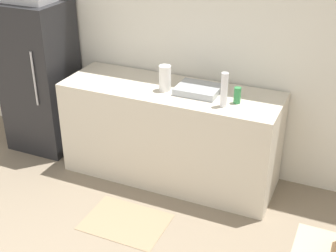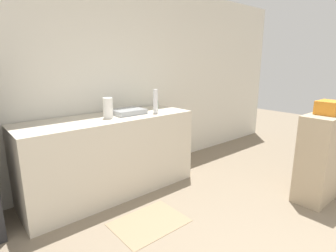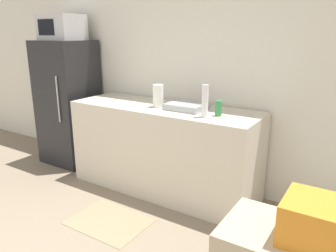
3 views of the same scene
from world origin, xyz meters
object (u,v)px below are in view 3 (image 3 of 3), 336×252
at_px(bottle_short, 218,108).
at_px(refrigerator, 68,103).
at_px(paper_towel_roll, 158,96).
at_px(microwave, 62,27).
at_px(bottle_tall, 205,101).
at_px(basket, 326,224).

bearing_deg(bottle_short, refrigerator, 177.27).
bearing_deg(paper_towel_roll, microwave, 176.43).
bearing_deg(microwave, bottle_short, -2.69).
bearing_deg(bottle_tall, paper_towel_roll, 168.88).
distance_m(refrigerator, paper_towel_roll, 1.51).
bearing_deg(bottle_tall, refrigerator, 174.22).
relative_size(microwave, paper_towel_roll, 2.19).
bearing_deg(bottle_short, bottle_tall, -129.04).
height_order(refrigerator, paper_towel_roll, refrigerator).
bearing_deg(bottle_tall, bottle_short, 50.96).
xyz_separation_m(refrigerator, bottle_short, (2.16, -0.10, 0.21)).
height_order(microwave, basket, microwave).
bearing_deg(basket, bottle_tall, 128.09).
bearing_deg(refrigerator, microwave, -108.69).
bearing_deg(bottle_tall, basket, -51.91).
bearing_deg(refrigerator, bottle_short, -2.73).
relative_size(refrigerator, microwave, 3.12).
xyz_separation_m(bottle_short, paper_towel_roll, (-0.67, 0.01, 0.05)).
relative_size(microwave, bottle_short, 3.59).
relative_size(refrigerator, bottle_tall, 5.35).
xyz_separation_m(microwave, bottle_short, (2.16, -0.10, -0.73)).
height_order(refrigerator, bottle_short, refrigerator).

